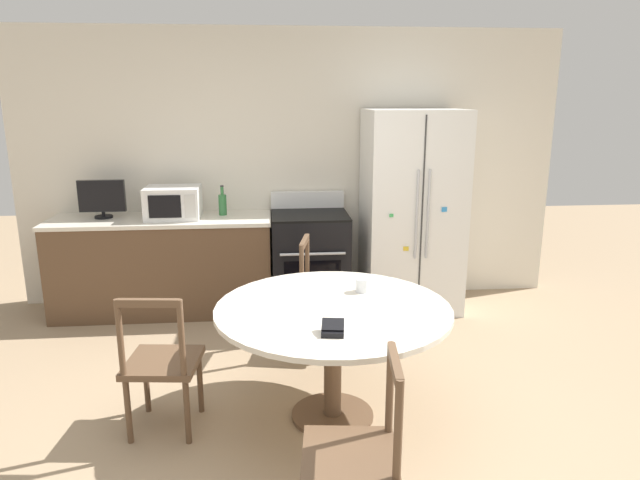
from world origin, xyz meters
name	(u,v)px	position (x,y,z in m)	size (l,w,h in m)	color
ground_plane	(314,448)	(0.00, 0.00, 0.00)	(14.00, 14.00, 0.00)	#9E8466
back_wall	(291,168)	(0.00, 2.65, 1.30)	(5.20, 0.10, 2.60)	silver
kitchen_counter	(164,265)	(-1.21, 2.29, 0.45)	(2.00, 0.64, 0.90)	brown
refrigerator	(411,211)	(1.10, 2.22, 0.93)	(0.88, 0.75, 1.86)	white
oven_range	(310,260)	(0.15, 2.26, 0.47)	(0.71, 0.68, 1.08)	black
microwave	(173,203)	(-1.09, 2.28, 1.04)	(0.48, 0.39, 0.29)	white
countertop_tv	(102,198)	(-1.72, 2.34, 1.09)	(0.41, 0.16, 0.35)	black
counter_bottle	(223,204)	(-0.65, 2.37, 1.01)	(0.07, 0.07, 0.28)	#2D6B38
dining_table	(333,324)	(0.15, 0.32, 0.63)	(1.44, 1.44, 0.74)	beige
dining_chair_near	(356,455)	(0.13, -0.71, 0.43)	(0.47, 0.47, 0.90)	brown
dining_chair_far	(325,297)	(0.20, 1.35, 0.43)	(0.49, 0.49, 0.90)	brown
dining_chair_left	(162,364)	(-0.88, 0.28, 0.43)	(0.46, 0.46, 0.90)	brown
candle_glass	(363,286)	(0.37, 0.58, 0.78)	(0.09, 0.09, 0.09)	silver
wallet	(333,329)	(0.10, -0.08, 0.77)	(0.14, 0.14, 0.07)	black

